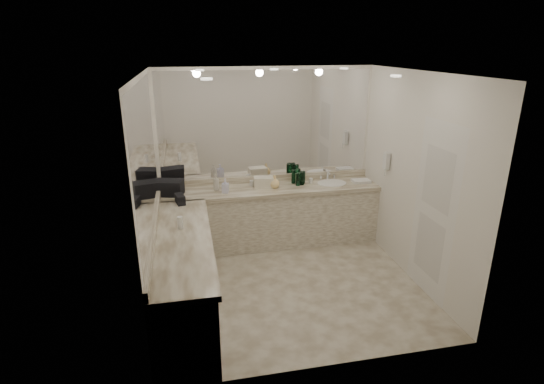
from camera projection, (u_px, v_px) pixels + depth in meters
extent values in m
plane|color=beige|center=(289.00, 283.00, 5.42)|extent=(3.20, 3.20, 0.00)
plane|color=white|center=(293.00, 73.00, 4.56)|extent=(3.20, 3.20, 0.00)
cube|color=white|center=(266.00, 156.00, 6.37)|extent=(3.20, 0.02, 2.60)
cube|color=white|center=(150.00, 196.00, 4.68)|extent=(0.02, 3.00, 2.60)
cube|color=white|center=(415.00, 179.00, 5.30)|extent=(0.02, 3.00, 2.60)
cube|color=silver|center=(270.00, 217.00, 6.39)|extent=(3.20, 0.60, 0.84)
cube|color=beige|center=(271.00, 189.00, 6.23)|extent=(3.20, 0.64, 0.06)
cube|color=silver|center=(184.00, 277.00, 4.75)|extent=(0.60, 2.40, 0.84)
cube|color=beige|center=(182.00, 241.00, 4.60)|extent=(0.64, 2.42, 0.06)
cube|color=beige|center=(267.00, 179.00, 6.47)|extent=(3.20, 0.04, 0.10)
cube|color=beige|center=(155.00, 225.00, 4.80)|extent=(0.04, 3.00, 0.10)
cube|color=white|center=(266.00, 125.00, 6.21)|extent=(3.12, 0.01, 1.55)
cube|color=white|center=(147.00, 155.00, 4.53)|extent=(0.01, 2.92, 1.55)
cylinder|color=white|center=(332.00, 184.00, 6.41)|extent=(0.44, 0.44, 0.03)
cube|color=silver|center=(328.00, 175.00, 6.58)|extent=(0.24, 0.16, 0.14)
cube|color=white|center=(386.00, 161.00, 5.92)|extent=(0.06, 0.10, 0.24)
cube|color=white|center=(434.00, 212.00, 4.91)|extent=(0.02, 0.82, 2.10)
cube|color=black|center=(169.00, 187.00, 5.89)|extent=(0.44, 0.33, 0.22)
cube|color=black|center=(180.00, 199.00, 5.58)|extent=(0.14, 0.24, 0.12)
cube|color=beige|center=(264.00, 182.00, 6.21)|extent=(0.30, 0.20, 0.16)
cube|color=white|center=(361.00, 181.00, 6.45)|extent=(0.26, 0.18, 0.04)
cylinder|color=white|center=(180.00, 222.00, 4.81)|extent=(0.06, 0.06, 0.15)
imported|color=beige|center=(216.00, 182.00, 6.07)|extent=(0.12, 0.12, 0.24)
imported|color=white|center=(225.00, 186.00, 5.97)|extent=(0.11, 0.11, 0.20)
imported|color=#FFDA8D|center=(274.00, 182.00, 6.17)|extent=(0.19, 0.19, 0.19)
cylinder|color=#0F4223|center=(303.00, 177.00, 6.39)|extent=(0.07, 0.07, 0.19)
cylinder|color=#0F4223|center=(293.00, 177.00, 6.39)|extent=(0.06, 0.06, 0.21)
cylinder|color=#0F4223|center=(302.00, 178.00, 6.31)|extent=(0.07, 0.07, 0.20)
cylinder|color=#0F4223|center=(298.00, 179.00, 6.29)|extent=(0.07, 0.07, 0.19)
cylinder|color=#0F4223|center=(298.00, 176.00, 6.41)|extent=(0.06, 0.06, 0.22)
cylinder|color=white|center=(252.00, 183.00, 6.28)|extent=(0.06, 0.06, 0.08)
cylinder|color=silver|center=(299.00, 183.00, 6.30)|extent=(0.04, 0.04, 0.07)
cylinder|color=white|center=(311.00, 181.00, 6.41)|extent=(0.06, 0.06, 0.08)
cylinder|color=white|center=(266.00, 183.00, 6.22)|extent=(0.04, 0.04, 0.13)
cylinder|color=#F2D84C|center=(258.00, 184.00, 6.22)|extent=(0.05, 0.05, 0.10)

